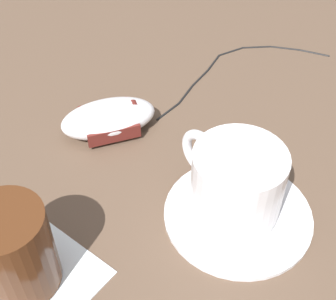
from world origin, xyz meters
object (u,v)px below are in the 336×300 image
Objects in this scene: saucer at (238,213)px; drinking_glass at (12,251)px; coffee_cup at (235,181)px; computer_mouse at (109,118)px.

drinking_glass is (-0.06, -0.21, 0.04)m from saucer.
saucer is 1.73× the size of drinking_glass.
coffee_cup is at bearing -167.07° from saucer.
coffee_cup is 0.21m from drinking_glass.
drinking_glass is at bearing -52.79° from computer_mouse.
saucer is at bearing 73.38° from drinking_glass.
coffee_cup is at bearing 10.73° from computer_mouse.
computer_mouse is at bearing 127.21° from drinking_glass.
coffee_cup is 1.40× the size of drinking_glass.
drinking_glass reaches higher than saucer.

